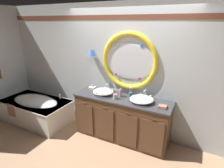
% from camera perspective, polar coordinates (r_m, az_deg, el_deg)
% --- Properties ---
extents(ground_plane, '(14.00, 14.00, 0.00)m').
position_cam_1_polar(ground_plane, '(3.71, 0.07, -18.21)').
color(ground_plane, tan).
extents(back_wall_assembly, '(6.40, 0.26, 2.60)m').
position_cam_1_polar(back_wall_assembly, '(3.60, 4.42, 4.15)').
color(back_wall_assembly, silver).
rests_on(back_wall_assembly, ground_plane).
extents(vanity_counter, '(1.88, 0.59, 0.88)m').
position_cam_1_polar(vanity_counter, '(3.65, 3.01, -10.62)').
color(vanity_counter, brown).
rests_on(vanity_counter, ground_plane).
extents(bathtub, '(1.60, 0.87, 0.62)m').
position_cam_1_polar(bathtub, '(4.64, -22.70, -7.08)').
color(bathtub, white).
rests_on(bathtub, ground_plane).
extents(sink_basin_left, '(0.40, 0.40, 0.12)m').
position_cam_1_polar(sink_basin_left, '(3.57, -2.78, -2.38)').
color(sink_basin_left, white).
rests_on(sink_basin_left, vanity_counter).
extents(sink_basin_right, '(0.42, 0.42, 0.11)m').
position_cam_1_polar(sink_basin_right, '(3.28, 9.27, -4.77)').
color(sink_basin_right, white).
rests_on(sink_basin_right, vanity_counter).
extents(faucet_set_left, '(0.21, 0.14, 0.17)m').
position_cam_1_polar(faucet_set_left, '(3.75, -1.12, -1.20)').
color(faucet_set_left, silver).
rests_on(faucet_set_left, vanity_counter).
extents(faucet_set_right, '(0.24, 0.15, 0.18)m').
position_cam_1_polar(faucet_set_right, '(3.47, 10.42, -3.24)').
color(faucet_set_right, silver).
rests_on(faucet_set_right, vanity_counter).
extents(toothbrush_holder_left, '(0.08, 0.08, 0.20)m').
position_cam_1_polar(toothbrush_holder_left, '(3.38, 0.97, -3.76)').
color(toothbrush_holder_left, silver).
rests_on(toothbrush_holder_left, vanity_counter).
extents(toothbrush_holder_right, '(0.08, 0.08, 0.20)m').
position_cam_1_polar(toothbrush_holder_right, '(3.49, 5.77, -3.15)').
color(toothbrush_holder_right, slate).
rests_on(toothbrush_holder_right, vanity_counter).
extents(soap_dispenser, '(0.05, 0.06, 0.17)m').
position_cam_1_polar(soap_dispenser, '(3.47, 2.68, -2.80)').
color(soap_dispenser, pink).
rests_on(soap_dispenser, vanity_counter).
extents(folded_hand_towel, '(0.14, 0.12, 0.05)m').
position_cam_1_polar(folded_hand_towel, '(3.16, 15.60, -6.92)').
color(folded_hand_towel, '#936B56').
rests_on(folded_hand_towel, vanity_counter).
extents(toiletry_basket, '(0.14, 0.12, 0.10)m').
position_cam_1_polar(toiletry_basket, '(3.89, -6.19, -1.18)').
color(toiletry_basket, beige).
rests_on(toiletry_basket, vanity_counter).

